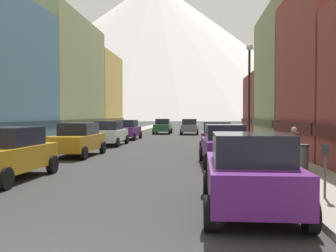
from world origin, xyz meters
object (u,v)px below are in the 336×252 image
(car_driving_1, at_px, (163,126))
(car_left_0, at_px, (7,153))
(car_left_1, at_px, (78,139))
(car_driving_0, at_px, (190,127))
(potted_plant_1, at_px, (283,146))
(streetlamp_right, at_px, (249,82))
(car_left_3, at_px, (127,130))
(car_right_1, at_px, (225,145))
(car_right_0, at_px, (249,172))
(parking_meter_near, at_px, (325,163))
(car_right_2, at_px, (217,136))
(trash_bin_right, at_px, (300,158))
(car_left_2, at_px, (110,133))
(pedestrian_0, at_px, (294,150))

(car_driving_1, bearing_deg, car_left_0, -93.77)
(car_left_1, relative_size, car_driving_0, 1.01)
(potted_plant_1, bearing_deg, streetlamp_right, 157.42)
(car_left_3, xyz_separation_m, car_right_1, (7.60, -17.69, 0.00))
(potted_plant_1, bearing_deg, car_right_1, -133.95)
(car_right_0, bearing_deg, car_driving_1, 98.29)
(car_left_0, xyz_separation_m, potted_plant_1, (10.80, 7.84, -0.31))
(car_left_1, bearing_deg, car_left_0, -90.00)
(car_left_1, distance_m, parking_meter_near, 14.21)
(car_right_1, distance_m, car_right_2, 7.46)
(car_right_2, distance_m, streetlamp_right, 4.88)
(trash_bin_right, bearing_deg, car_left_1, 150.01)
(potted_plant_1, bearing_deg, car_left_0, -144.00)
(car_driving_1, height_order, streetlamp_right, streetlamp_right)
(car_left_3, bearing_deg, potted_plant_1, -53.07)
(car_right_0, xyz_separation_m, trash_bin_right, (2.55, 5.56, -0.26))
(parking_meter_near, xyz_separation_m, streetlamp_right, (-0.40, 11.35, 2.97))
(car_left_0, height_order, trash_bin_right, car_left_0)
(car_left_3, distance_m, car_right_0, 27.02)
(car_right_0, bearing_deg, car_driving_0, 93.51)
(car_driving_1, height_order, potted_plant_1, car_driving_1)
(car_left_0, xyz_separation_m, car_left_3, (-0.00, 22.22, 0.00))
(car_right_1, distance_m, streetlamp_right, 5.29)
(car_left_2, height_order, streetlamp_right, streetlamp_right)
(streetlamp_right, bearing_deg, car_driving_0, 99.01)
(car_left_0, distance_m, car_left_2, 15.17)
(car_left_0, xyz_separation_m, pedestrian_0, (10.05, 2.40, -0.02))
(trash_bin_right, bearing_deg, potted_plant_1, 83.81)
(car_right_0, height_order, streetlamp_right, streetlamp_right)
(trash_bin_right, bearing_deg, car_left_3, 116.49)
(car_driving_1, distance_m, parking_meter_near, 36.91)
(car_driving_1, bearing_deg, pedestrian_0, -75.77)
(car_left_2, relative_size, streetlamp_right, 0.75)
(car_left_1, height_order, car_right_1, same)
(car_right_0, xyz_separation_m, car_right_1, (-0.00, 8.24, 0.00))
(car_left_3, distance_m, trash_bin_right, 22.76)
(car_left_0, relative_size, car_driving_1, 1.02)
(car_left_3, distance_m, parking_meter_near, 26.79)
(car_left_3, bearing_deg, trash_bin_right, -63.51)
(car_right_0, distance_m, car_right_1, 8.24)
(streetlamp_right, bearing_deg, car_left_2, 144.03)
(car_left_2, bearing_deg, trash_bin_right, -52.69)
(streetlamp_right, bearing_deg, parking_meter_near, -87.98)
(car_right_2, height_order, streetlamp_right, streetlamp_right)
(car_left_1, distance_m, potted_plant_1, 10.80)
(car_left_0, bearing_deg, parking_meter_near, -16.43)
(car_driving_0, bearing_deg, potted_plant_1, -77.49)
(car_left_1, height_order, car_left_2, same)
(potted_plant_1, height_order, pedestrian_0, pedestrian_0)
(potted_plant_1, xyz_separation_m, pedestrian_0, (-0.75, -5.45, 0.29))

